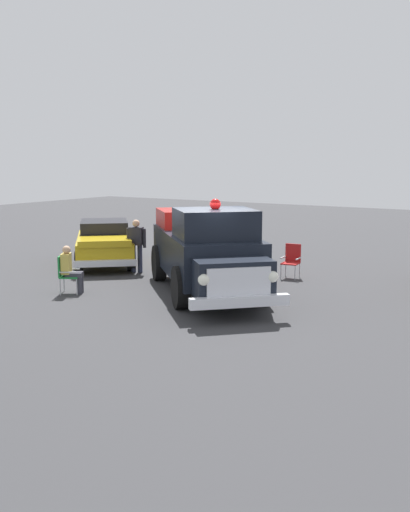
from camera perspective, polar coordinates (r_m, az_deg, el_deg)
ground_plane at (r=15.73m, az=0.15°, el=-3.94°), size 60.00×60.00×0.00m
vintage_fire_truck at (r=16.07m, az=0.19°, el=0.69°), size 5.71×5.77×2.59m
classic_hot_rod at (r=20.77m, az=-9.46°, el=1.27°), size 4.46×4.31×1.46m
lawn_chair_near_truck at (r=16.52m, az=-13.05°, el=-1.45°), size 0.68×0.68×1.02m
lawn_chair_by_car at (r=19.74m, az=-2.25°, el=0.51°), size 0.67×0.68×1.02m
lawn_chair_spare at (r=18.39m, az=8.20°, el=-0.22°), size 0.55×0.56×1.02m
spectator_seated at (r=16.48m, az=-12.62°, el=-1.08°), size 0.60×0.65×1.29m
spectator_standing at (r=19.12m, az=-6.50°, el=1.31°), size 0.38×0.64×1.68m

